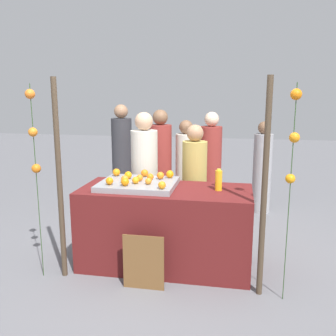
{
  "coord_description": "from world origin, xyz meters",
  "views": [
    {
      "loc": [
        0.75,
        -3.86,
        1.93
      ],
      "look_at": [
        0.0,
        0.15,
        1.09
      ],
      "focal_mm": 39.7,
      "sensor_mm": 36.0,
      "label": 1
    }
  ],
  "objects": [
    {
      "name": "orange_3",
      "position": [
        0.0,
        0.27,
        1.0
      ],
      "size": [
        0.09,
        0.09,
        0.09
      ],
      "primitive_type": "sphere",
      "color": "orange",
      "rests_on": "orange_tray"
    },
    {
      "name": "vendor_left",
      "position": [
        -0.4,
        0.64,
        0.78
      ],
      "size": [
        0.34,
        0.34,
        1.68
      ],
      "color": "beige",
      "rests_on": "ground_plane"
    },
    {
      "name": "chalkboard_sign",
      "position": [
        -0.11,
        -0.56,
        0.27
      ],
      "size": [
        0.41,
        0.03,
        0.57
      ],
      "color": "brown",
      "rests_on": "ground_plane"
    },
    {
      "name": "orange_4",
      "position": [
        -0.4,
        -0.19,
        1.0
      ],
      "size": [
        0.09,
        0.09,
        0.09
      ],
      "primitive_type": "sphere",
      "color": "orange",
      "rests_on": "orange_tray"
    },
    {
      "name": "orange_0",
      "position": [
        -0.3,
        0.04,
        0.99
      ],
      "size": [
        0.08,
        0.08,
        0.08
      ],
      "primitive_type": "sphere",
      "color": "orange",
      "rests_on": "orange_tray"
    },
    {
      "name": "orange_1",
      "position": [
        -0.58,
        -0.17,
        0.99
      ],
      "size": [
        0.08,
        0.08,
        0.08
      ],
      "primitive_type": "sphere",
      "color": "orange",
      "rests_on": "orange_tray"
    },
    {
      "name": "juice_bottle",
      "position": [
        0.57,
        0.04,
        1.0
      ],
      "size": [
        0.08,
        0.08,
        0.23
      ],
      "color": "#FBAC1C",
      "rests_on": "stall_counter"
    },
    {
      "name": "garland_strand_left",
      "position": [
        -1.24,
        -0.5,
        1.53
      ],
      "size": [
        0.11,
        0.11,
        2.01
      ],
      "color": "#2D4C23",
      "rests_on": "ground_plane"
    },
    {
      "name": "orange_9",
      "position": [
        0.01,
        -0.24,
        0.99
      ],
      "size": [
        0.08,
        0.08,
        0.08
      ],
      "primitive_type": "sphere",
      "color": "orange",
      "rests_on": "orange_tray"
    },
    {
      "name": "crowd_person_4",
      "position": [
        -0.0,
        1.6,
        0.71
      ],
      "size": [
        0.3,
        0.3,
        1.52
      ],
      "color": "beige",
      "rests_on": "ground_plane"
    },
    {
      "name": "crowd_person_3",
      "position": [
        -1.18,
        2.18,
        0.8
      ],
      "size": [
        0.35,
        0.35,
        1.73
      ],
      "color": "#333338",
      "rests_on": "ground_plane"
    },
    {
      "name": "stall_counter",
      "position": [
        0.0,
        0.0,
        0.45
      ],
      "size": [
        1.87,
        0.81,
        0.89
      ],
      "primitive_type": "cube",
      "color": "#5B1919",
      "rests_on": "ground_plane"
    },
    {
      "name": "orange_12",
      "position": [
        -0.2,
        0.11,
        0.99
      ],
      "size": [
        0.08,
        0.08,
        0.08
      ],
      "primitive_type": "sphere",
      "color": "orange",
      "rests_on": "orange_tray"
    },
    {
      "name": "ground_plane",
      "position": [
        0.0,
        0.0,
        0.0
      ],
      "size": [
        24.0,
        24.0,
        0.0
      ],
      "primitive_type": "plane",
      "color": "slate"
    },
    {
      "name": "orange_10",
      "position": [
        -0.17,
        -0.08,
        0.99
      ],
      "size": [
        0.07,
        0.07,
        0.07
      ],
      "primitive_type": "sphere",
      "color": "orange",
      "rests_on": "orange_tray"
    },
    {
      "name": "orange_6",
      "position": [
        -0.44,
        -0.06,
        0.99
      ],
      "size": [
        0.08,
        0.08,
        0.08
      ],
      "primitive_type": "sphere",
      "color": "orange",
      "rests_on": "orange_tray"
    },
    {
      "name": "crowd_person_2",
      "position": [
        -0.37,
        1.52,
        0.78
      ],
      "size": [
        0.34,
        0.34,
        1.68
      ],
      "color": "maroon",
      "rests_on": "ground_plane"
    },
    {
      "name": "crowd_person_0",
      "position": [
        0.36,
        1.81,
        0.76
      ],
      "size": [
        0.33,
        0.33,
        1.64
      ],
      "color": "maroon",
      "rests_on": "ground_plane"
    },
    {
      "name": "orange_7",
      "position": [
        -0.64,
        0.25,
        1.0
      ],
      "size": [
        0.09,
        0.09,
        0.09
      ],
      "primitive_type": "sphere",
      "color": "orange",
      "rests_on": "orange_tray"
    },
    {
      "name": "canopy_post_right",
      "position": [
        1.02,
        -0.45,
        1.04
      ],
      "size": [
        0.06,
        0.06,
        2.08
      ],
      "primitive_type": "cylinder",
      "color": "#473828",
      "rests_on": "ground_plane"
    },
    {
      "name": "vendor_right",
      "position": [
        0.24,
        0.67,
        0.72
      ],
      "size": [
        0.31,
        0.31,
        1.54
      ],
      "color": "tan",
      "rests_on": "ground_plane"
    },
    {
      "name": "orange_tray",
      "position": [
        -0.31,
        0.02,
        0.92
      ],
      "size": [
        0.83,
        0.68,
        0.06
      ],
      "primitive_type": "cube",
      "color": "gray",
      "rests_on": "stall_counter"
    },
    {
      "name": "canopy_post_left",
      "position": [
        -1.02,
        -0.45,
        1.04
      ],
      "size": [
        0.06,
        0.06,
        2.08
      ],
      "primitive_type": "cylinder",
      "color": "#473828",
      "rests_on": "ground_plane"
    },
    {
      "name": "orange_8",
      "position": [
        -0.31,
        -0.08,
        0.99
      ],
      "size": [
        0.08,
        0.08,
        0.08
      ],
      "primitive_type": "sphere",
      "color": "orange",
      "rests_on": "orange_tray"
    },
    {
      "name": "orange_2",
      "position": [
        -0.46,
        0.14,
        0.99
      ],
      "size": [
        0.09,
        0.09,
        0.09
      ],
      "primitive_type": "sphere",
      "color": "orange",
      "rests_on": "orange_tray"
    },
    {
      "name": "orange_11",
      "position": [
        -0.3,
        0.27,
        0.99
      ],
      "size": [
        0.09,
        0.09,
        0.09
      ],
      "primitive_type": "sphere",
      "color": "orange",
      "rests_on": "orange_tray"
    },
    {
      "name": "crowd_person_1",
      "position": [
        1.17,
        2.16,
        0.69
      ],
      "size": [
        0.3,
        0.3,
        1.48
      ],
      "color": "#99999E",
      "rests_on": "ground_plane"
    },
    {
      "name": "garland_strand_right",
      "position": [
        1.23,
        -0.5,
        1.55
      ],
      "size": [
        0.11,
        0.1,
        2.01
      ],
      "color": "#2D4C23",
      "rests_on": "ground_plane"
    },
    {
      "name": "orange_5",
      "position": [
        -0.1,
        0.18,
        0.99
      ],
      "size": [
        0.08,
        0.08,
        0.08
      ],
      "primitive_type": "sphere",
      "color": "orange",
      "rests_on": "orange_tray"
    }
  ]
}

